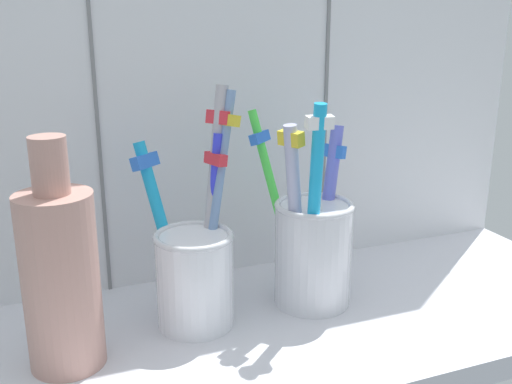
# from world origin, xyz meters

# --- Properties ---
(counter_slab) EXTENTS (0.64, 0.22, 0.02)m
(counter_slab) POSITION_xyz_m (0.00, 0.00, 0.01)
(counter_slab) COLOR silver
(counter_slab) RESTS_ON ground
(tile_wall_back) EXTENTS (0.64, 0.02, 0.45)m
(tile_wall_back) POSITION_xyz_m (0.00, 0.12, 0.23)
(tile_wall_back) COLOR white
(tile_wall_back) RESTS_ON ground
(toothbrush_cup_left) EXTENTS (0.08, 0.08, 0.19)m
(toothbrush_cup_left) POSITION_xyz_m (-0.05, 0.02, 0.07)
(toothbrush_cup_left) COLOR white
(toothbrush_cup_left) RESTS_ON counter_slab
(toothbrush_cup_right) EXTENTS (0.08, 0.09, 0.18)m
(toothbrush_cup_right) POSITION_xyz_m (0.05, 0.02, 0.07)
(toothbrush_cup_right) COLOR silver
(toothbrush_cup_right) RESTS_ON counter_slab
(ceramic_vase) EXTENTS (0.05, 0.05, 0.16)m
(ceramic_vase) POSITION_xyz_m (-0.15, -0.00, 0.09)
(ceramic_vase) COLOR tan
(ceramic_vase) RESTS_ON counter_slab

